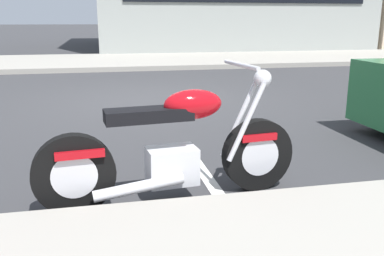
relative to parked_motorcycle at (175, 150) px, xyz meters
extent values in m
plane|color=#333335|center=(0.38, 4.41, -0.43)|extent=(260.00, 260.00, 0.00)
cube|color=silver|center=(0.38, 0.41, -0.42)|extent=(0.12, 2.20, 0.01)
cylinder|color=black|center=(0.74, 0.08, -0.11)|extent=(0.63, 0.17, 0.63)
cylinder|color=silver|center=(0.74, 0.08, -0.11)|extent=(0.36, 0.15, 0.34)
cylinder|color=black|center=(-0.79, -0.08, -0.11)|extent=(0.63, 0.17, 0.63)
cylinder|color=silver|center=(-0.79, -0.08, -0.11)|extent=(0.36, 0.15, 0.34)
cube|color=silver|center=(-0.02, 0.00, -0.13)|extent=(0.42, 0.30, 0.30)
cube|color=black|center=(-0.20, -0.02, 0.31)|extent=(0.70, 0.29, 0.10)
ellipsoid|color=#B20C14|center=(0.16, 0.02, 0.37)|extent=(0.50, 0.29, 0.24)
cube|color=#B20C14|center=(-0.74, -0.07, 0.06)|extent=(0.38, 0.22, 0.06)
cube|color=#B20C14|center=(0.72, 0.08, 0.06)|extent=(0.33, 0.19, 0.06)
cylinder|color=silver|center=(0.59, 0.13, 0.20)|extent=(0.34, 0.08, 0.65)
cylinder|color=silver|center=(0.60, 0.00, 0.20)|extent=(0.34, 0.08, 0.65)
cylinder|color=silver|center=(0.56, 0.06, 0.67)|extent=(0.10, 0.62, 0.04)
sphere|color=silver|center=(0.76, 0.08, 0.55)|extent=(0.15, 0.15, 0.15)
cylinder|color=silver|center=(-0.31, -0.17, -0.22)|extent=(0.71, 0.16, 0.16)
camera|label=1|loc=(-0.54, -3.19, 1.02)|focal=39.33mm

